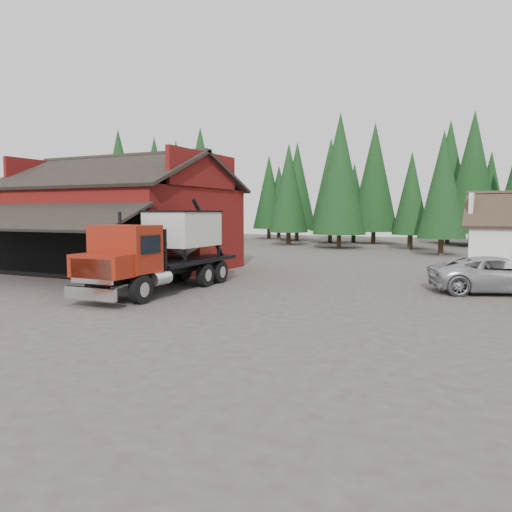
% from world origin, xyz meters
% --- Properties ---
extents(ground, '(120.00, 120.00, 0.00)m').
position_xyz_m(ground, '(0.00, 0.00, 0.00)').
color(ground, '#423934').
rests_on(ground, ground).
extents(red_barn, '(12.80, 13.63, 7.18)m').
position_xyz_m(red_barn, '(-11.00, 9.90, 2.69)').
color(red_barn, maroon).
rests_on(red_barn, ground).
extents(conifer_backdrop, '(76.00, 16.00, 16.00)m').
position_xyz_m(conifer_backdrop, '(0.00, 42.00, 0.00)').
color(conifer_backdrop, '#103216').
rests_on(conifer_backdrop, ground).
extents(near_pine_a, '(4.40, 4.40, 11.40)m').
position_xyz_m(near_pine_a, '(-22.00, 28.00, 6.39)').
color(near_pine_a, '#382619').
rests_on(near_pine_a, ground).
extents(near_pine_b, '(3.96, 3.96, 10.40)m').
position_xyz_m(near_pine_b, '(6.00, 30.00, 5.89)').
color(near_pine_b, '#382619').
rests_on(near_pine_b, ground).
extents(near_pine_d, '(5.28, 5.28, 13.40)m').
position_xyz_m(near_pine_d, '(-4.00, 34.00, 7.39)').
color(near_pine_d, '#382619').
rests_on(near_pine_d, ground).
extents(feed_truck, '(2.91, 9.47, 4.25)m').
position_xyz_m(feed_truck, '(-3.49, 4.03, 1.99)').
color(feed_truck, black).
rests_on(feed_truck, ground).
extents(silver_car, '(6.42, 4.50, 1.63)m').
position_xyz_m(silver_car, '(10.28, 9.93, 0.81)').
color(silver_car, '#B4B6BD').
rests_on(silver_car, ground).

